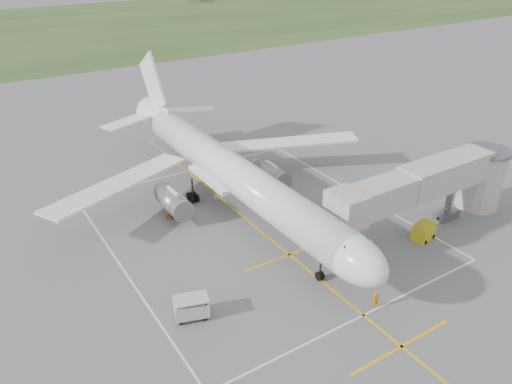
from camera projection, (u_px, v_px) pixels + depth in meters
ground at (235, 210)px, 54.48m from camera, size 700.00×700.00×0.00m
grass_strip at (18, 33)px, 151.57m from camera, size 700.00×120.00×0.02m
apron_markings at (265, 234)px, 50.13m from camera, size 28.20×60.00×0.01m
airliner at (231, 172)px, 53.01m from camera, size 38.93×46.75×13.52m
jet_bridge at (439, 183)px, 49.73m from camera, size 23.40×5.00×7.20m
gpu_unit at (424, 232)px, 49.07m from camera, size 2.48×1.96×1.66m
baggage_cart at (191, 308)px, 38.92m from camera, size 3.05×2.36×1.87m
ramp_worker_nose at (376, 299)px, 40.02m from camera, size 0.65×0.48×1.65m
ramp_worker_wing at (168, 211)px, 52.52m from camera, size 1.07×0.93×1.88m
distant_aircraft at (10, 6)px, 179.18m from camera, size 176.17×61.07×8.85m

